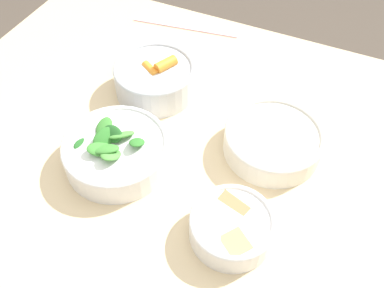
# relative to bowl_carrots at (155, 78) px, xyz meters

# --- Properties ---
(dining_table) EXTENTS (1.10, 0.99, 0.75)m
(dining_table) POSITION_rel_bowl_carrots_xyz_m (0.10, -0.17, -0.15)
(dining_table) COLOR beige
(dining_table) RESTS_ON ground_plane
(bowl_carrots) EXTENTS (0.17, 0.17, 0.08)m
(bowl_carrots) POSITION_rel_bowl_carrots_xyz_m (0.00, 0.00, 0.00)
(bowl_carrots) COLOR silver
(bowl_carrots) RESTS_ON dining_table
(bowl_greens) EXTENTS (0.20, 0.20, 0.08)m
(bowl_greens) POSITION_rel_bowl_carrots_xyz_m (0.03, -0.21, -0.01)
(bowl_greens) COLOR white
(bowl_greens) RESTS_ON dining_table
(bowl_beans_hotdog) EXTENTS (0.19, 0.19, 0.05)m
(bowl_beans_hotdog) POSITION_rel_bowl_carrots_xyz_m (0.28, -0.06, -0.01)
(bowl_beans_hotdog) COLOR silver
(bowl_beans_hotdog) RESTS_ON dining_table
(bowl_cookies) EXTENTS (0.14, 0.14, 0.05)m
(bowl_cookies) POSITION_rel_bowl_carrots_xyz_m (0.28, -0.26, -0.01)
(bowl_cookies) COLOR white
(bowl_cookies) RESTS_ON dining_table
(ruler) EXTENTS (0.28, 0.07, 0.00)m
(ruler) POSITION_rel_bowl_carrots_xyz_m (-0.04, 0.25, -0.04)
(ruler) COLOR #EFB7C6
(ruler) RESTS_ON dining_table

